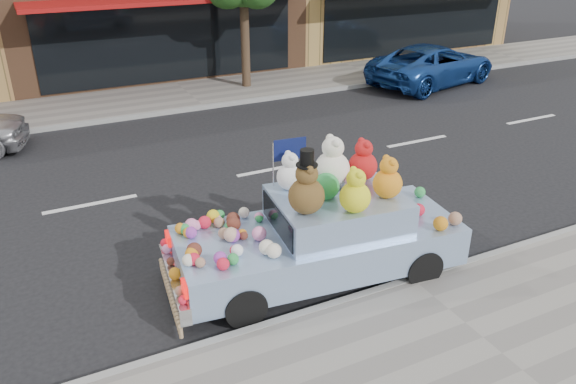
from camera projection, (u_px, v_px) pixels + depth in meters
ground at (274, 169)px, 12.65m from camera, size 120.00×120.00×0.00m
near_sidewalk at (482, 341)px, 7.37m from camera, size 60.00×3.00×0.12m
far_sidewalk at (189, 95)px, 17.88m from camera, size 60.00×3.00×0.12m
near_kerb at (412, 281)px, 8.58m from camera, size 60.00×0.12×0.13m
far_kerb at (204, 107)px, 16.67m from camera, size 60.00×0.12×0.13m
car_blue at (433, 65)px, 19.00m from camera, size 5.23×3.28×1.35m
art_car at (320, 231)px, 8.53m from camera, size 4.64×2.21×2.29m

